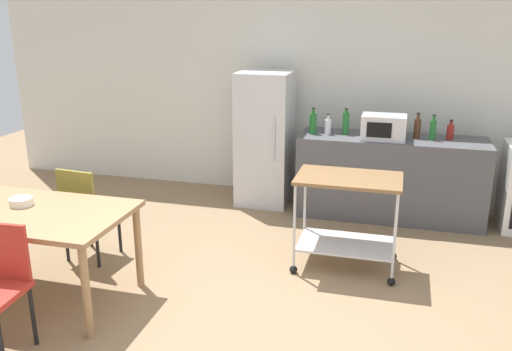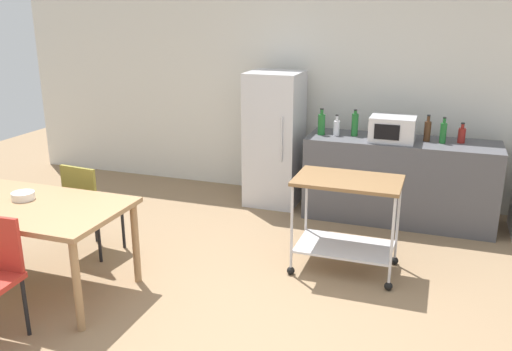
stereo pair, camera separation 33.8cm
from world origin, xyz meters
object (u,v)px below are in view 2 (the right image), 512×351
(chair_olive, at_px, (90,203))
(bottle_hot_sauce, at_px, (337,127))
(bottle_vinegar, at_px, (355,124))
(bottle_olive_oil, at_px, (462,135))
(fruit_bowl, at_px, (23,196))
(bottle_sparkling_water, at_px, (321,124))
(bottle_wine, at_px, (427,131))
(refrigerator, at_px, (275,139))
(bottle_soda, at_px, (443,132))
(microwave, at_px, (392,129))
(dining_table, at_px, (31,214))
(kitchen_cart, at_px, (347,209))

(chair_olive, bearing_deg, bottle_hot_sauce, -130.56)
(bottle_vinegar, distance_m, bottle_olive_oil, 1.10)
(fruit_bowl, bearing_deg, bottle_sparkling_water, 52.23)
(bottle_hot_sauce, xyz_separation_m, bottle_wine, (0.95, 0.05, 0.02))
(bottle_sparkling_water, relative_size, bottle_olive_oil, 1.39)
(refrigerator, height_order, bottle_soda, refrigerator)
(bottle_wine, xyz_separation_m, bottle_soda, (0.16, -0.04, -0.00))
(refrigerator, relative_size, fruit_bowl, 8.53)
(bottle_olive_oil, bearing_deg, bottle_sparkling_water, -175.59)
(bottle_sparkling_water, bearing_deg, refrigerator, 166.86)
(chair_olive, xyz_separation_m, bottle_olive_oil, (3.21, 1.93, 0.47))
(bottle_olive_oil, relative_size, fruit_bowl, 1.16)
(chair_olive, height_order, bottle_hot_sauce, bottle_hot_sauce)
(chair_olive, height_order, bottle_wine, bottle_wine)
(chair_olive, bearing_deg, bottle_sparkling_water, -128.32)
(refrigerator, relative_size, microwave, 3.37)
(dining_table, distance_m, bottle_vinegar, 3.38)
(bottle_olive_oil, bearing_deg, bottle_hot_sauce, -175.93)
(bottle_soda, bearing_deg, bottle_sparkling_water, -178.51)
(chair_olive, relative_size, fruit_bowl, 4.90)
(dining_table, bearing_deg, bottle_soda, 40.24)
(microwave, xyz_separation_m, fruit_bowl, (-2.67, -2.40, -0.25))
(bottle_hot_sauce, xyz_separation_m, fruit_bowl, (-2.07, -2.48, -0.21))
(bottle_hot_sauce, xyz_separation_m, bottle_vinegar, (0.19, 0.05, 0.04))
(refrigerator, bearing_deg, fruit_bowl, -117.04)
(refrigerator, bearing_deg, bottle_wine, -2.11)
(refrigerator, distance_m, kitchen_cart, 1.87)
(dining_table, xyz_separation_m, bottle_wine, (2.88, 2.61, 0.34))
(bottle_vinegar, xyz_separation_m, bottle_olive_oil, (1.10, 0.05, -0.04))
(bottle_sparkling_water, height_order, bottle_soda, bottle_sparkling_water)
(microwave, distance_m, bottle_wine, 0.37)
(bottle_vinegar, distance_m, bottle_wine, 0.76)
(kitchen_cart, relative_size, bottle_olive_oil, 4.33)
(bottle_olive_oil, distance_m, fruit_bowl, 4.23)
(kitchen_cart, height_order, microwave, microwave)
(kitchen_cart, xyz_separation_m, bottle_sparkling_water, (-0.54, 1.34, 0.45))
(microwave, height_order, bottle_soda, bottle_soda)
(dining_table, distance_m, bottle_olive_oil, 4.18)
(bottle_sparkling_water, relative_size, bottle_soda, 1.07)
(bottle_olive_oil, bearing_deg, refrigerator, 179.34)
(dining_table, xyz_separation_m, bottle_hot_sauce, (1.93, 2.56, 0.32))
(bottle_olive_oil, height_order, fruit_bowl, bottle_olive_oil)
(chair_olive, xyz_separation_m, bottle_vinegar, (2.11, 1.88, 0.51))
(bottle_soda, bearing_deg, bottle_olive_oil, 23.34)
(bottle_vinegar, xyz_separation_m, bottle_soda, (0.91, -0.03, -0.01))
(kitchen_cart, relative_size, bottle_wine, 3.27)
(bottle_soda, bearing_deg, refrigerator, 176.83)
(bottle_hot_sauce, distance_m, bottle_vinegar, 0.20)
(chair_olive, relative_size, microwave, 1.93)
(bottle_wine, relative_size, bottle_olive_oil, 1.32)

